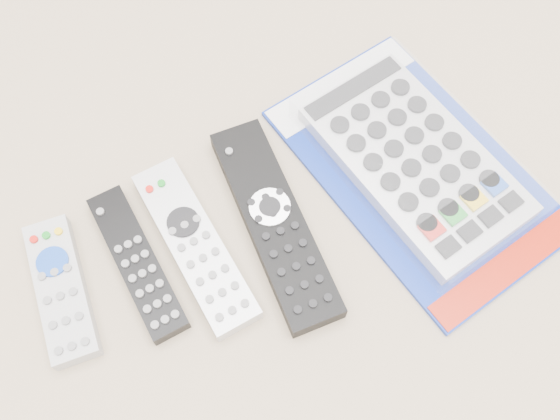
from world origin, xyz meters
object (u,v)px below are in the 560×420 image
remote_slim_black (138,263)px  remote_silver_dvd (195,246)px  jumbo_remote_packaged (416,160)px  remote_large_black (275,223)px  remote_small_grey (61,290)px

remote_slim_black → remote_silver_dvd: (0.06, -0.01, 0.00)m
jumbo_remote_packaged → remote_large_black: bearing=169.9°
remote_slim_black → remote_silver_dvd: remote_silver_dvd is taller
remote_slim_black → remote_large_black: remote_large_black is taller
remote_slim_black → remote_large_black: (0.15, -0.04, 0.00)m
remote_small_grey → jumbo_remote_packaged: 0.42m
remote_silver_dvd → remote_small_grey: bearing=170.1°
remote_silver_dvd → jumbo_remote_packaged: bearing=-7.4°
remote_small_grey → remote_slim_black: size_ratio=0.91×
remote_silver_dvd → remote_slim_black: bearing=167.7°
remote_small_grey → remote_large_black: (0.24, -0.05, 0.00)m
remote_small_grey → jumbo_remote_packaged: size_ratio=0.47×
remote_slim_black → jumbo_remote_packaged: (0.33, -0.05, 0.01)m
remote_slim_black → jumbo_remote_packaged: size_ratio=0.52×
remote_small_grey → remote_large_black: remote_large_black is taller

